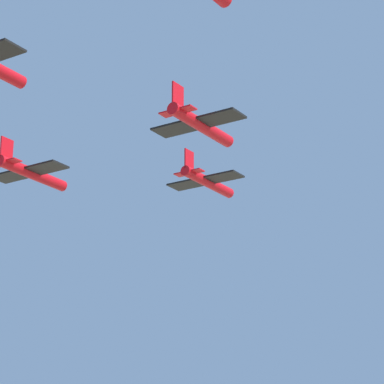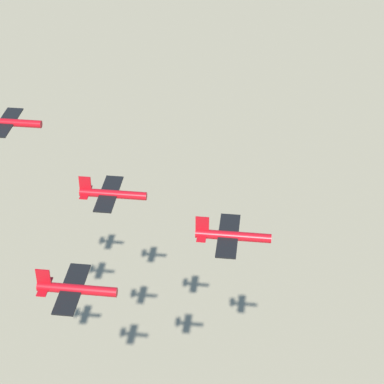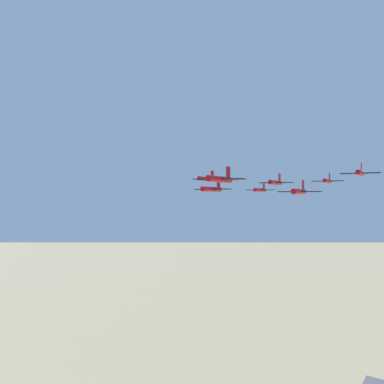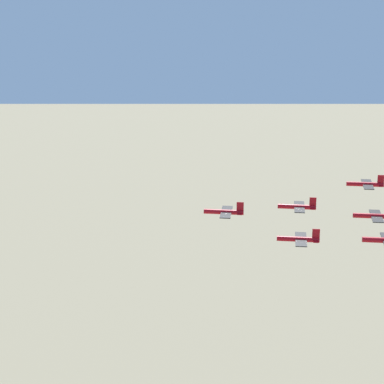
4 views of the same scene
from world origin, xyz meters
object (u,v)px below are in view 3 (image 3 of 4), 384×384
jet_7 (328,181)px  jet_3 (360,173)px  jet_4 (276,182)px  jet_5 (207,179)px  jet_0 (221,179)px  jet_1 (299,191)px  jet_2 (212,189)px  jet_8 (260,190)px

jet_7 → jet_3: bearing=120.5°
jet_4 → jet_7: (8.49, -19.77, 0.88)m
jet_4 → jet_5: 21.87m
jet_0 → jet_3: bearing=-120.5°
jet_1 → jet_5: (34.32, 15.40, 4.30)m
jet_2 → jet_0: bearing=120.5°
jet_0 → jet_8: (51.30, -24.14, -1.32)m
jet_4 → jet_5: bearing=0.0°
jet_0 → jet_5: jet_5 is taller
jet_7 → jet_8: size_ratio=1.00×
jet_0 → jet_1: jet_0 is taller
jet_5 → jet_7: (-4.42, -37.36, -0.66)m
jet_2 → jet_5: (21.41, -2.18, 3.58)m
jet_2 → jet_7: bearing=-120.5°
jet_2 → jet_3: 37.84m
jet_8 → jet_5: bearing=59.5°
jet_3 → jet_4: size_ratio=1.00×
jet_0 → jet_4: 37.10m
jet_2 → jet_4: size_ratio=1.00×
jet_8 → jet_1: bearing=120.5°
jet_3 → jet_4: bearing=-0.0°
jet_1 → jet_7: bearing=-90.0°
jet_2 → jet_7: 43.13m
jet_5 → jet_2: bearing=120.5°
jet_7 → jet_2: bearing=59.5°
jet_2 → jet_8: size_ratio=1.00×
jet_2 → jet_7: (16.99, -39.54, 2.92)m
jet_0 → jet_2: 21.58m
jet_5 → jet_7: 37.62m
jet_3 → jet_8: bearing=-29.5°
jet_3 → jet_0: bearing=59.5°
jet_0 → jet_7: (38.39, -41.72, 1.33)m
jet_1 → jet_5: 37.86m
jet_7 → jet_4: bearing=59.5°
jet_4 → jet_3: bearing=180.0°
jet_3 → jet_2: bearing=29.5°
jet_1 → jet_5: size_ratio=1.00×
jet_3 → jet_8: 37.81m
jet_2 → jet_4: (8.49, -19.77, 2.04)m
jet_3 → jet_8: (34.32, 15.40, -3.81)m
jet_0 → jet_3: size_ratio=1.00×
jet_0 → jet_7: jet_7 is taller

